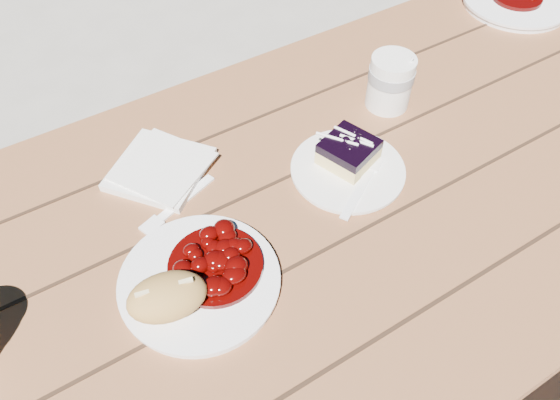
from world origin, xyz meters
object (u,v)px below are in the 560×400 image
blueberry_cake (349,152)px  dessert_plate (348,170)px  bread_roll (167,297)px  coffee_cup (390,82)px  main_plate (200,282)px  second_plate (515,2)px  picnic_table (379,225)px

blueberry_cake → dessert_plate: bearing=-142.4°
bread_roll → blueberry_cake: bearing=15.1°
bread_roll → coffee_cup: (0.55, 0.20, 0.01)m
blueberry_cake → coffee_cup: bearing=11.0°
main_plate → second_plate: (0.98, 0.30, 0.00)m
main_plate → blueberry_cake: size_ratio=2.19×
second_plate → coffee_cup: bearing=-166.1°
dessert_plate → second_plate: bearing=19.1°
dessert_plate → coffee_cup: bearing=32.0°
picnic_table → coffee_cup: size_ratio=19.10×
main_plate → bread_roll: bearing=-160.0°
picnic_table → second_plate: (0.59, 0.27, 0.17)m
bread_roll → second_plate: bread_roll is taller
bread_roll → coffee_cup: size_ratio=1.06×
picnic_table → blueberry_cake: size_ratio=18.92×
dessert_plate → main_plate: bearing=-167.9°
main_plate → dessert_plate: (0.32, 0.07, -0.00)m
blueberry_cake → coffee_cup: 0.19m
bread_roll → second_plate: (1.04, 0.32, -0.04)m
dessert_plate → second_plate: 0.70m
blueberry_cake → second_plate: 0.69m
main_plate → blueberry_cake: (0.33, 0.08, 0.03)m
second_plate → main_plate: bearing=-163.1°
bread_roll → blueberry_cake: (0.38, 0.10, -0.01)m
blueberry_cake → coffee_cup: size_ratio=1.01×
bread_roll → main_plate: bearing=20.0°
coffee_cup → bread_roll: bearing=-160.2°
main_plate → blueberry_cake: bearing=14.2°
main_plate → second_plate: same height
main_plate → coffee_cup: bearing=19.8°
picnic_table → dessert_plate: (-0.07, 0.03, 0.17)m
main_plate → bread_roll: size_ratio=2.08×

